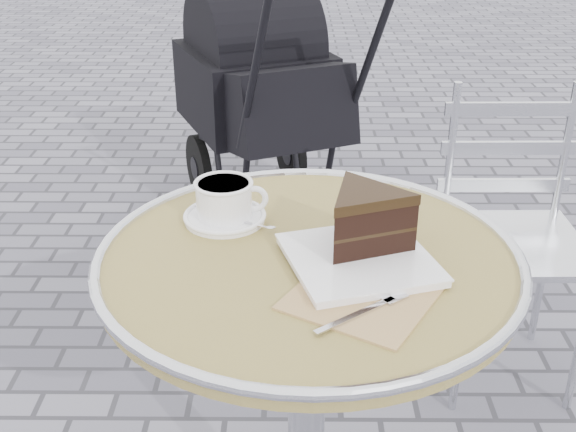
{
  "coord_description": "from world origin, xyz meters",
  "views": [
    {
      "loc": [
        -0.03,
        -1.05,
        1.33
      ],
      "look_at": [
        -0.04,
        0.05,
        0.78
      ],
      "focal_mm": 45.0,
      "sensor_mm": 36.0,
      "label": 1
    }
  ],
  "objects_px": {
    "cafe_table": "(308,335)",
    "cappuccino_set": "(225,203)",
    "bistro_chair": "(509,201)",
    "cake_plate_set": "(364,229)",
    "baby_stroller": "(264,103)"
  },
  "relations": [
    {
      "from": "cafe_table",
      "to": "cappuccino_set",
      "type": "relative_size",
      "value": 4.55
    },
    {
      "from": "bistro_chair",
      "to": "cake_plate_set",
      "type": "bearing_deg",
      "value": -124.0
    },
    {
      "from": "cappuccino_set",
      "to": "cafe_table",
      "type": "bearing_deg",
      "value": -43.59
    },
    {
      "from": "bistro_chair",
      "to": "baby_stroller",
      "type": "distance_m",
      "value": 1.17
    },
    {
      "from": "cafe_table",
      "to": "cake_plate_set",
      "type": "distance_m",
      "value": 0.24
    },
    {
      "from": "cafe_table",
      "to": "cappuccino_set",
      "type": "distance_m",
      "value": 0.28
    },
    {
      "from": "baby_stroller",
      "to": "cafe_table",
      "type": "bearing_deg",
      "value": -108.38
    },
    {
      "from": "bistro_chair",
      "to": "cafe_table",
      "type": "bearing_deg",
      "value": -129.19
    },
    {
      "from": "cake_plate_set",
      "to": "baby_stroller",
      "type": "relative_size",
      "value": 0.33
    },
    {
      "from": "cafe_table",
      "to": "bistro_chair",
      "type": "distance_m",
      "value": 0.89
    },
    {
      "from": "cappuccino_set",
      "to": "cake_plate_set",
      "type": "distance_m",
      "value": 0.28
    },
    {
      "from": "cake_plate_set",
      "to": "cappuccino_set",
      "type": "bearing_deg",
      "value": 133.31
    },
    {
      "from": "cappuccino_set",
      "to": "cake_plate_set",
      "type": "relative_size",
      "value": 0.44
    },
    {
      "from": "bistro_chair",
      "to": "baby_stroller",
      "type": "bearing_deg",
      "value": 125.3
    },
    {
      "from": "cafe_table",
      "to": "baby_stroller",
      "type": "bearing_deg",
      "value": 94.83
    }
  ]
}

